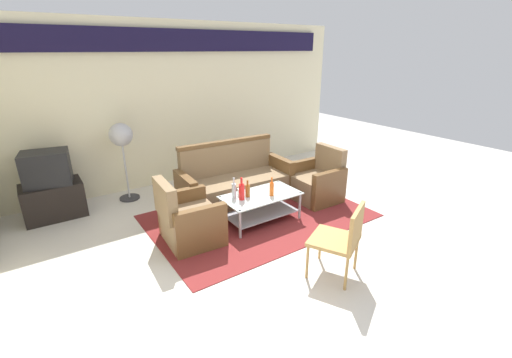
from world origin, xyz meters
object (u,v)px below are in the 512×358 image
at_px(armchair_left, 189,221).
at_px(wicker_chair, 343,236).
at_px(bottle_orange, 272,189).
at_px(tv_stand, 54,200).
at_px(bottle_brown, 248,190).
at_px(pedestal_fan, 121,139).
at_px(couch, 235,184).
at_px(bottle_clear, 234,190).
at_px(bottle_red, 242,191).
at_px(coffee_table, 261,204).
at_px(television, 46,168).
at_px(armchair_right, 316,183).
at_px(cup, 240,192).

height_order(armchair_left, wicker_chair, armchair_left).
bearing_deg(bottle_orange, tv_stand, 142.71).
height_order(bottle_brown, pedestal_fan, pedestal_fan).
relative_size(bottle_brown, wicker_chair, 0.29).
distance_m(couch, armchair_left, 1.32).
bearing_deg(bottle_clear, tv_stand, 140.45).
xyz_separation_m(armchair_left, bottle_red, (0.77, -0.05, 0.24)).
bearing_deg(armchair_left, bottle_red, 89.44).
bearing_deg(couch, coffee_table, 89.62).
distance_m(bottle_clear, pedestal_fan, 2.07).
height_order(coffee_table, television, television).
height_order(couch, bottle_brown, couch).
distance_m(armchair_right, pedestal_fan, 3.18).
distance_m(armchair_left, bottle_clear, 0.75).
bearing_deg(bottle_red, tv_stand, 139.48).
height_order(bottle_brown, bottle_red, bottle_red).
bearing_deg(armchair_left, wicker_chair, 36.47).
bearing_deg(bottle_orange, armchair_left, 171.64).
bearing_deg(bottle_brown, couch, 72.56).
xyz_separation_m(armchair_left, cup, (0.82, 0.08, 0.17)).
xyz_separation_m(television, wicker_chair, (2.40, -3.37, -0.27)).
distance_m(bottle_brown, cup, 0.12).
height_order(cup, tv_stand, tv_stand).
height_order(armchair_left, bottle_clear, armchair_left).
relative_size(cup, pedestal_fan, 0.08).
bearing_deg(wicker_chair, bottle_brown, 68.79).
bearing_deg(armchair_right, coffee_table, 96.93).
relative_size(bottle_orange, bottle_clear, 0.93).
bearing_deg(couch, television, -20.42).
bearing_deg(armchair_right, armchair_left, 92.54).
bearing_deg(tv_stand, wicker_chair, -54.54).
relative_size(cup, television, 0.15).
bearing_deg(bottle_brown, television, 141.51).
bearing_deg(bottle_orange, pedestal_fan, 126.40).
xyz_separation_m(armchair_right, bottle_clear, (-1.56, 0.00, 0.23)).
relative_size(armchair_right, cup, 8.50).
distance_m(bottle_orange, television, 3.20).
distance_m(couch, bottle_red, 0.87).
relative_size(bottle_red, television, 0.48).
bearing_deg(armchair_left, bottle_orange, 85.07).
bearing_deg(bottle_clear, wicker_chair, -78.54).
distance_m(bottle_orange, cup, 0.44).
relative_size(bottle_clear, cup, 2.94).
distance_m(couch, coffee_table, 0.78).
relative_size(couch, bottle_brown, 7.49).
distance_m(bottle_clear, bottle_red, 0.12).
bearing_deg(bottle_red, cup, 66.33).
bearing_deg(television, cup, 151.74).
bearing_deg(bottle_orange, bottle_brown, 152.56).
bearing_deg(bottle_red, armchair_right, 4.03).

